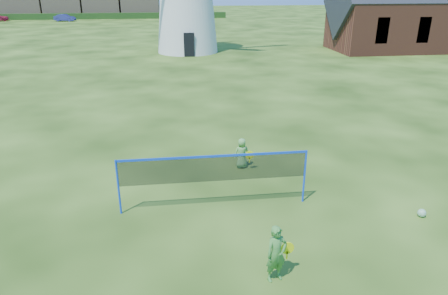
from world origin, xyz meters
TOP-DOWN VIEW (x-y plane):
  - ground at (0.00, 0.00)m, footprint 220.00×220.00m
  - chapel at (20.01, 26.04)m, footprint 13.22×6.41m
  - badminton_net at (-0.15, -0.12)m, footprint 5.05×0.05m
  - player_girl at (0.79, -3.18)m, footprint 0.68×0.41m
  - player_boy at (1.04, 2.37)m, footprint 0.62×0.41m
  - play_ball at (5.20, -1.31)m, footprint 0.22×0.22m
  - hedge at (-22.00, 66.00)m, footprint 62.00×0.80m
  - car_right at (-17.91, 62.07)m, footprint 3.52×1.86m

SIDE VIEW (x-z plane):
  - ground at x=0.00m, z-range 0.00..0.00m
  - play_ball at x=5.20m, z-range 0.00..0.22m
  - hedge at x=-22.00m, z-range 0.00..1.00m
  - player_boy at x=1.04m, z-range 0.00..1.01m
  - car_right at x=-17.91m, z-range 0.00..1.10m
  - player_girl at x=0.79m, z-range 0.00..1.25m
  - badminton_net at x=-0.15m, z-range 0.36..1.91m
  - chapel at x=20.01m, z-range -2.44..8.74m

